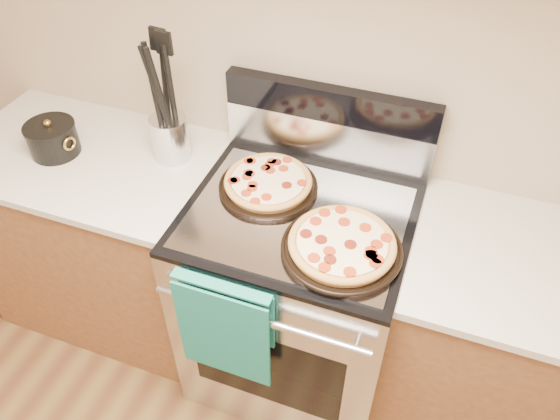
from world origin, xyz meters
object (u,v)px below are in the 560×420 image
(range_body, at_px, (297,298))
(pepperoni_pizza_front, at_px, (342,246))
(pepperoni_pizza_back, at_px, (268,183))
(saucepan, at_px, (53,140))
(utensil_crock, at_px, (170,138))

(range_body, xyz_separation_m, pepperoni_pizza_front, (0.18, -0.13, 0.50))
(range_body, distance_m, pepperoni_pizza_front, 0.55)
(pepperoni_pizza_back, height_order, saucepan, saucepan)
(pepperoni_pizza_back, distance_m, pepperoni_pizza_front, 0.38)
(saucepan, bearing_deg, pepperoni_pizza_front, -6.71)
(pepperoni_pizza_front, relative_size, saucepan, 2.03)
(range_body, bearing_deg, pepperoni_pizza_back, 153.48)
(pepperoni_pizza_front, bearing_deg, range_body, 144.16)
(pepperoni_pizza_back, bearing_deg, range_body, -26.52)
(utensil_crock, distance_m, saucepan, 0.45)
(pepperoni_pizza_back, height_order, utensil_crock, utensil_crock)
(pepperoni_pizza_front, bearing_deg, utensil_crock, 160.02)
(pepperoni_pizza_back, relative_size, pepperoni_pizza_front, 0.92)
(pepperoni_pizza_back, xyz_separation_m, pepperoni_pizza_front, (0.32, -0.20, 0.00))
(range_body, xyz_separation_m, pepperoni_pizza_back, (-0.14, 0.07, 0.50))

